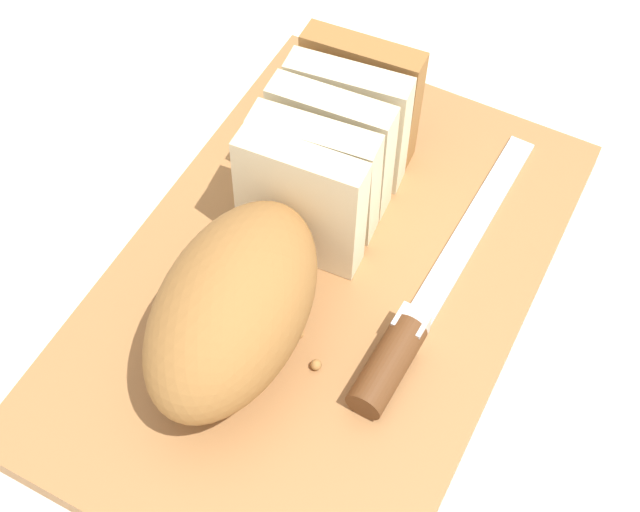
{
  "coord_description": "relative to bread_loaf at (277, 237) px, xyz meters",
  "views": [
    {
      "loc": [
        -0.3,
        -0.16,
        0.55
      ],
      "look_at": [
        0.0,
        0.0,
        0.05
      ],
      "focal_mm": 49.66,
      "sensor_mm": 36.0,
      "label": 1
    }
  ],
  "objects": [
    {
      "name": "crumb_near_loaf",
      "position": [
        -0.03,
        -0.04,
        -0.05
      ],
      "size": [
        0.01,
        0.01,
        0.01
      ],
      "primitive_type": "sphere",
      "color": "#A8753D",
      "rests_on": "cutting_board"
    },
    {
      "name": "ground_plane",
      "position": [
        0.01,
        -0.03,
        -0.07
      ],
      "size": [
        3.0,
        3.0,
        0.0
      ],
      "primitive_type": "plane",
      "color": "silver"
    },
    {
      "name": "crumb_near_knife",
      "position": [
        -0.05,
        -0.06,
        -0.05
      ],
      "size": [
        0.01,
        0.01,
        0.01
      ],
      "primitive_type": "sphere",
      "color": "#A8753D",
      "rests_on": "cutting_board"
    },
    {
      "name": "bread_loaf",
      "position": [
        0.0,
        0.0,
        0.0
      ],
      "size": [
        0.3,
        0.11,
        0.1
      ],
      "rotation": [
        0.0,
        0.0,
        0.08
      ],
      "color": "#996633",
      "rests_on": "cutting_board"
    },
    {
      "name": "bread_knife",
      "position": [
        -0.0,
        -0.1,
        -0.04
      ],
      "size": [
        0.27,
        0.03,
        0.03
      ],
      "rotation": [
        0.0,
        0.0,
        -0.04
      ],
      "color": "silver",
      "rests_on": "cutting_board"
    },
    {
      "name": "cutting_board",
      "position": [
        0.01,
        -0.03,
        -0.06
      ],
      "size": [
        0.43,
        0.28,
        0.02
      ],
      "primitive_type": "cube",
      "rotation": [
        0.0,
        0.0,
        -0.0
      ],
      "color": "#9E6B3D",
      "rests_on": "ground_plane"
    }
  ]
}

